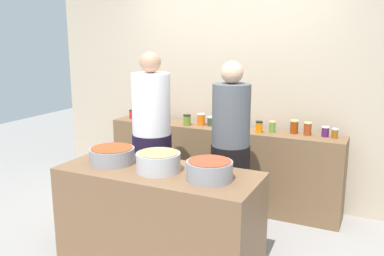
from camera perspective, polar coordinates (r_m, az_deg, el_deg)
ground at (r=4.04m, az=-2.24°, el=-15.70°), size 12.00×12.00×0.00m
storefront_wall at (r=4.90m, az=5.64°, el=7.70°), size 4.80×0.12×3.00m
display_shelf at (r=4.79m, az=3.91°, el=-5.21°), size 2.70×0.36×0.90m
prep_table at (r=3.62m, az=-4.56°, el=-11.99°), size 1.70×0.70×0.82m
preserve_jar_0 at (r=5.20m, az=-8.19°, el=1.89°), size 0.08×0.08×0.11m
preserve_jar_1 at (r=5.11m, az=-5.93°, el=1.85°), size 0.09×0.09×0.12m
preserve_jar_2 at (r=5.02m, az=-5.30°, el=1.70°), size 0.07×0.07×0.13m
preserve_jar_3 at (r=4.75m, az=-0.69°, el=1.10°), size 0.09×0.09×0.12m
preserve_jar_4 at (r=4.76m, az=1.27°, el=1.19°), size 0.09×0.09×0.14m
preserve_jar_5 at (r=4.74m, az=2.64°, el=0.96°), size 0.09×0.09×0.11m
preserve_jar_6 at (r=4.62m, az=4.50°, el=0.80°), size 0.08×0.08×0.13m
preserve_jar_7 at (r=4.56m, az=5.68°, el=0.53°), size 0.07×0.07×0.12m
preserve_jar_8 at (r=4.45m, az=9.21°, el=0.15°), size 0.08×0.08×0.12m
preserve_jar_9 at (r=4.49m, az=10.97°, el=0.16°), size 0.07×0.07×0.12m
preserve_jar_10 at (r=4.49m, az=13.87°, el=0.17°), size 0.09×0.09×0.14m
preserve_jar_11 at (r=4.44m, az=15.61°, el=-0.11°), size 0.08×0.08×0.14m
preserve_jar_12 at (r=4.44m, az=17.86°, el=-0.47°), size 0.08×0.08×0.10m
preserve_jar_13 at (r=4.40m, az=19.04°, el=-0.69°), size 0.07×0.07×0.10m
cooking_pot_left at (r=3.70m, az=-10.93°, el=-3.72°), size 0.40×0.40×0.14m
cooking_pot_center at (r=3.43m, az=-4.65°, el=-4.68°), size 0.37×0.37×0.16m
cooking_pot_right at (r=3.23m, az=2.42°, el=-5.83°), size 0.36×0.36×0.15m
cook_with_tongs at (r=4.13m, az=-5.49°, el=-3.11°), size 0.39×0.39×1.77m
cook_in_cap at (r=3.89m, az=5.28°, el=-4.61°), size 0.36×0.36×1.70m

